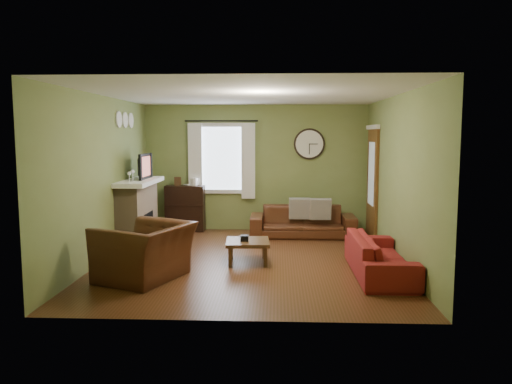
{
  "coord_description": "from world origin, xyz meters",
  "views": [
    {
      "loc": [
        0.46,
        -7.74,
        1.98
      ],
      "look_at": [
        0.1,
        0.4,
        1.05
      ],
      "focal_mm": 35.0,
      "sensor_mm": 36.0,
      "label": 1
    }
  ],
  "objects_px": {
    "bookshelf": "(185,208)",
    "coffee_table": "(248,252)",
    "sofa_red": "(380,256)",
    "armchair": "(145,252)",
    "sofa_brown": "(303,221)"
  },
  "relations": [
    {
      "from": "sofa_brown",
      "to": "sofa_red",
      "type": "distance_m",
      "value": 2.85
    },
    {
      "from": "sofa_brown",
      "to": "coffee_table",
      "type": "distance_m",
      "value": 2.3
    },
    {
      "from": "sofa_red",
      "to": "armchair",
      "type": "xyz_separation_m",
      "value": [
        -3.27,
        -0.35,
        0.11
      ]
    },
    {
      "from": "sofa_red",
      "to": "coffee_table",
      "type": "xyz_separation_m",
      "value": [
        -1.92,
        0.59,
        -0.1
      ]
    },
    {
      "from": "bookshelf",
      "to": "armchair",
      "type": "height_order",
      "value": "bookshelf"
    },
    {
      "from": "sofa_brown",
      "to": "sofa_red",
      "type": "xyz_separation_m",
      "value": [
        0.96,
        -2.68,
        -0.02
      ]
    },
    {
      "from": "coffee_table",
      "to": "sofa_brown",
      "type": "bearing_deg",
      "value": 65.39
    },
    {
      "from": "bookshelf",
      "to": "sofa_red",
      "type": "bearing_deg",
      "value": -43.07
    },
    {
      "from": "sofa_brown",
      "to": "coffee_table",
      "type": "relative_size",
      "value": 3.08
    },
    {
      "from": "sofa_red",
      "to": "coffee_table",
      "type": "distance_m",
      "value": 2.01
    },
    {
      "from": "armchair",
      "to": "coffee_table",
      "type": "relative_size",
      "value": 1.78
    },
    {
      "from": "armchair",
      "to": "bookshelf",
      "type": "bearing_deg",
      "value": -156.26
    },
    {
      "from": "coffee_table",
      "to": "armchair",
      "type": "bearing_deg",
      "value": -145.21
    },
    {
      "from": "bookshelf",
      "to": "armchair",
      "type": "xyz_separation_m",
      "value": [
        0.09,
        -3.5,
        -0.09
      ]
    },
    {
      "from": "bookshelf",
      "to": "coffee_table",
      "type": "distance_m",
      "value": 2.95
    }
  ]
}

